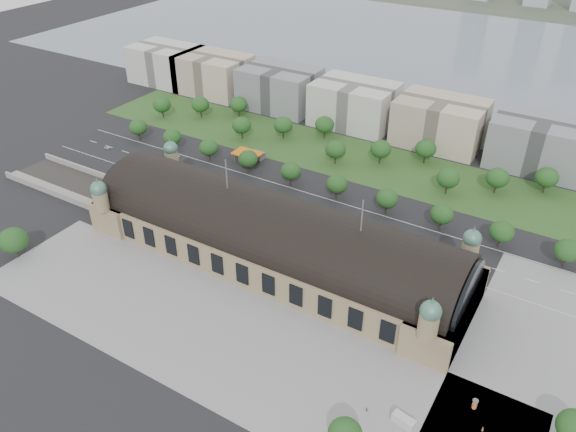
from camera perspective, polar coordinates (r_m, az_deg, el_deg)
The scene contains 61 objects.
ground at distance 216.42m, azimuth -1.51°, elevation -4.40°, with size 900.00×900.00×0.00m, color black.
station at distance 210.37m, azimuth -1.55°, elevation -2.17°, with size 150.00×48.40×44.30m.
track_cutting at distance 280.79m, azimuth -21.09°, elevation 2.83°, with size 70.00×24.00×3.10m.
plaza_south at distance 185.15m, azimuth -6.33°, elevation -12.41°, with size 190.00×48.00×0.12m, color gray.
plaza_east at distance 195.05m, azimuth 25.75°, elevation -13.50°, with size 56.00×100.00×0.12m, color gray.
road_slab at distance 251.84m, azimuth -0.70°, elevation 1.50°, with size 260.00×26.00×0.10m, color black.
grass_belt at distance 292.23m, azimuth 5.87°, elevation 6.03°, with size 300.00×45.00×0.10m, color #2E5321.
petrol_station at distance 286.80m, azimuth -3.61°, elevation 6.26°, with size 14.00×13.00×5.05m.
lake at distance 470.87m, azimuth 19.09°, elevation 14.95°, with size 700.00×320.00×0.08m, color slate.
far_shore at distance 662.33m, azimuth 23.75°, elevation 18.86°, with size 700.00×120.00×0.14m, color #44513D.
office_0 at distance 401.08m, azimuth -12.23°, elevation 14.85°, with size 45.00×32.00×24.00m, color beige.
office_1 at distance 375.94m, azimuth -7.55°, elevation 14.10°, with size 45.00×32.00×24.00m, color #C2B199.
office_2 at distance 348.45m, azimuth -0.87°, elevation 12.86°, with size 45.00×32.00×24.00m, color gray.
office_3 at distance 326.34m, azimuth 6.75°, elevation 11.22°, with size 45.00×32.00×24.00m, color beige.
office_4 at distance 310.77m, azimuth 15.18°, elevation 9.16°, with size 45.00×32.00×24.00m, color #C2B199.
office_5 at distance 302.76m, azimuth 24.17°, elevation 6.72°, with size 45.00×32.00×24.00m, color gray.
tree_row_0 at distance 316.34m, azimuth -14.98°, elevation 8.71°, with size 9.60×9.60×11.52m.
tree_row_1 at distance 300.61m, azimuth -11.68°, elevation 7.87°, with size 9.60×9.60×11.52m.
tree_row_2 at distance 286.03m, azimuth -8.05°, elevation 6.91°, with size 9.60×9.60×11.52m.
tree_row_3 at distance 272.79m, azimuth -4.07°, elevation 5.82°, with size 9.60×9.60×11.52m.
tree_row_4 at distance 261.08m, azimuth 0.28°, elevation 4.60°, with size 9.60×9.60×11.52m.
tree_row_5 at distance 251.13m, azimuth 4.99°, elevation 3.24°, with size 9.60×9.60×11.52m.
tree_row_6 at distance 243.15m, azimuth 10.03°, elevation 1.75°, with size 9.60×9.60×11.52m.
tree_row_7 at distance 237.34m, azimuth 15.35°, elevation 0.17°, with size 9.60×9.60×11.52m.
tree_row_8 at distance 233.86m, azimuth 20.89°, elevation -1.48°, with size 9.60×9.60×11.52m.
tree_row_9 at distance 232.81m, azimuth 26.55°, elevation -3.14°, with size 9.60×9.60×11.52m.
tree_belt_0 at distance 342.12m, azimuth -12.70°, elevation 10.97°, with size 10.40×10.40×12.48m.
tree_belt_1 at distance 338.36m, azimuth -8.90°, elevation 11.13°, with size 10.40×10.40×12.48m.
tree_belt_2 at distance 336.07m, azimuth -5.03°, elevation 11.25°, with size 10.40×10.40×12.48m.
tree_belt_3 at distance 307.80m, azimuth -4.74°, elevation 9.18°, with size 10.40×10.40×12.48m.
tree_belt_4 at distance 307.16m, azimuth -0.49°, elevation 9.24°, with size 10.40×10.40×12.48m.
tree_belt_5 at distance 308.17m, azimuth 3.74°, elevation 9.25°, with size 10.40×10.40×12.48m.
tree_belt_6 at distance 280.94m, azimuth 4.86°, elevation 6.77°, with size 10.40×10.40×12.48m.
tree_belt_7 at distance 284.09m, azimuth 9.41°, elevation 6.74°, with size 10.40×10.40×12.48m.
tree_belt_8 at distance 288.95m, azimuth 13.83°, elevation 6.67°, with size 10.40×10.40×12.48m.
tree_belt_9 at distance 263.85m, azimuth 15.96°, elevation 3.71°, with size 10.40×10.40×12.48m.
tree_belt_10 at distance 271.22m, azimuth 20.52°, elevation 3.66°, with size 10.40×10.40×12.48m.
tree_belt_11 at distance 280.20m, azimuth 24.81°, elevation 3.59°, with size 10.40×10.40×12.48m.
tree_plaza_ne at distance 170.37m, azimuth 27.22°, elevation -18.56°, with size 10.00×10.00×11.69m.
tree_plaza_sw at distance 236.83m, azimuth -26.15°, elevation -2.21°, with size 11.00×11.00×12.73m.
traffic_car_0 at distance 313.76m, azimuth -17.92°, elevation 6.64°, with size 1.57×3.90×1.33m, color #BBBBBD.
traffic_car_1 at distance 281.42m, azimuth -10.13°, elevation 4.74°, with size 1.71×4.89×1.61m, color #9BA0A4.
traffic_car_2 at distance 272.78m, azimuth -8.61°, elevation 3.91°, with size 2.21×4.80×1.33m, color black.
traffic_car_3 at distance 254.29m, azimuth -1.73°, elevation 2.00°, with size 1.85×4.56×1.32m, color maroon.
traffic_car_4 at distance 245.17m, azimuth 2.20°, elevation 0.70°, with size 1.51×3.75×1.28m, color #191844.
traffic_car_5 at distance 235.44m, azimuth 10.10°, elevation -1.34°, with size 1.37×3.93×1.29m, color #5B5D62.
traffic_car_6 at distance 222.21m, azimuth 19.21°, elevation -5.18°, with size 2.43×5.26×1.46m, color silver.
parked_car_0 at distance 273.14m, azimuth -13.40°, elevation 3.41°, with size 1.66×4.77×1.57m, color black.
parked_car_1 at distance 257.06m, azimuth -8.90°, elevation 1.99°, with size 2.70×5.85×1.63m, color maroon.
parked_car_2 at distance 270.93m, azimuth -11.67°, elevation 3.37°, with size 2.04×5.02×1.46m, color #172343.
parked_car_3 at distance 265.44m, azimuth -10.61°, elevation 2.83°, with size 1.61×4.00×1.36m, color #515358.
parked_car_4 at distance 259.10m, azimuth -8.35°, elevation 2.29°, with size 1.60×4.59×1.51m, color silver.
parked_car_5 at distance 252.83m, azimuth -7.75°, elevation 1.50°, with size 2.41×5.22×1.45m, color gray.
parked_car_6 at distance 245.23m, azimuth -3.57°, elevation 0.71°, with size 2.21×5.43×1.57m, color black.
bus_west at distance 238.07m, azimuth 2.65°, elevation -0.12°, with size 2.64×11.28×3.14m, color #BB361E.
bus_mid at distance 228.85m, azimuth 5.63°, elevation -1.79°, with size 2.48×10.58×2.95m, color silver.
bus_east at distance 232.53m, azimuth 5.90°, elevation -1.17°, with size 2.61×11.14×3.10m, color silver.
van_south at distance 165.42m, azimuth 11.55°, elevation -19.66°, with size 6.87×3.78×2.82m.
advertising_column at distance 173.45m, azimuth 18.44°, elevation -17.66°, with size 1.67×1.67×3.16m.
pedestrian_1 at distance 166.71m, azimuth 8.01°, elevation -18.92°, with size 0.57×0.38×1.57m, color gray.
pedestrian_5 at distance 169.76m, azimuth 19.17°, elevation -19.76°, with size 0.80×0.46×1.65m, color gray.
Camera 1 is at (94.18, -144.42, 130.81)m, focal length 35.00 mm.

